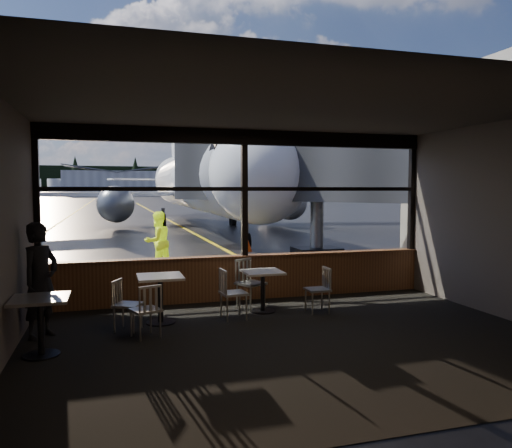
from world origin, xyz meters
name	(u,v)px	position (x,y,z in m)	size (l,w,h in m)	color
ground_plane	(121,198)	(0.00, 120.00, 0.00)	(520.00, 520.00, 0.00)	black
carpet_floor	(296,341)	(0.00, -3.00, 0.01)	(8.00, 6.00, 0.01)	black
ceiling	(297,106)	(0.00, -3.00, 3.50)	(8.00, 6.00, 0.04)	#38332D
wall_back	(416,249)	(0.00, -6.00, 1.75)	(8.00, 0.04, 3.50)	#4D443E
window_sill	(244,278)	(0.00, 0.00, 0.45)	(8.00, 0.28, 0.90)	#59321B
window_header	(244,137)	(0.00, 0.00, 3.35)	(8.00, 0.18, 0.30)	black
mullion_left	(36,194)	(-3.95, 0.00, 2.20)	(0.12, 0.12, 2.60)	black
mullion_centre	(244,194)	(0.00, 0.00, 2.20)	(0.12, 0.12, 2.60)	black
mullion_right	(412,193)	(3.95, 0.00, 2.20)	(0.12, 0.12, 2.60)	black
window_transom	(244,189)	(0.00, 0.00, 2.30)	(8.00, 0.10, 0.08)	black
airliner	(200,140)	(2.65, 20.08, 5.25)	(28.65, 34.38, 10.50)	white
jet_bridge	(306,185)	(3.60, 5.50, 2.45)	(9.17, 11.21, 4.89)	#2E2E31
cafe_table_near	(263,292)	(0.05, -1.12, 0.39)	(0.71, 0.71, 0.78)	#AAA49C
cafe_table_mid	(160,300)	(-1.86, -1.40, 0.41)	(0.75, 0.75, 0.83)	gray
cafe_table_left	(41,327)	(-3.60, -2.64, 0.41)	(0.75, 0.75, 0.82)	gray
chair_near_e	(317,290)	(1.00, -1.47, 0.43)	(0.47, 0.47, 0.86)	#A9A498
chair_near_w	(234,294)	(-0.59, -1.47, 0.45)	(0.50, 0.50, 0.91)	#B5B0A3
chair_near_n	(251,284)	(-0.09, -0.81, 0.48)	(0.52, 0.52, 0.96)	#B8B4A6
chair_mid_s	(145,311)	(-2.16, -2.16, 0.43)	(0.47, 0.47, 0.85)	#B1ACA0
chair_mid_w	(128,305)	(-2.41, -1.70, 0.42)	(0.46, 0.46, 0.84)	beige
passenger	(41,281)	(-3.70, -1.72, 0.90)	(0.65, 0.43, 1.79)	black
ground_crew	(158,242)	(-1.40, 4.13, 0.84)	(0.81, 0.63, 1.68)	#BFF219
cone_nose	(247,244)	(2.19, 7.76, 0.26)	(0.38, 0.38, 0.52)	#F44B07
hangar_mid	(117,182)	(0.00, 185.00, 5.00)	(38.00, 15.00, 10.00)	silver
hangar_right	(274,180)	(60.00, 178.00, 6.00)	(50.00, 20.00, 12.00)	silver
fuel_tank_a	(29,187)	(-30.00, 182.00, 3.00)	(8.00, 8.00, 6.00)	silver
fuel_tank_b	(59,187)	(-20.00, 182.00, 3.00)	(8.00, 8.00, 6.00)	silver
fuel_tank_c	(89,187)	(-10.00, 182.00, 3.00)	(8.00, 8.00, 6.00)	silver
treeline	(116,180)	(0.00, 210.00, 6.00)	(360.00, 3.00, 12.00)	black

